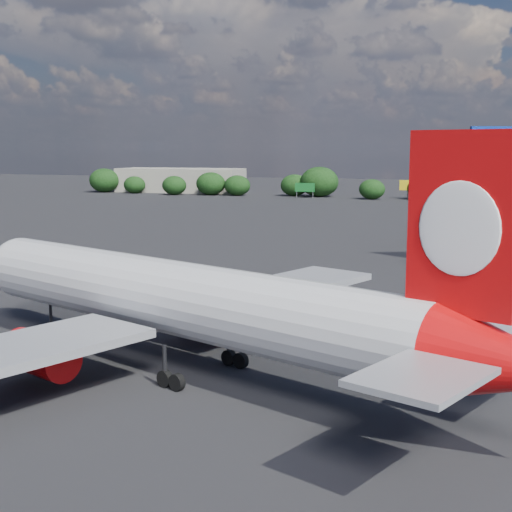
# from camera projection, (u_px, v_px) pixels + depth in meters

# --- Properties ---
(ground) EXTENTS (500.00, 500.00, 0.00)m
(ground) POSITION_uv_depth(u_px,v_px,m) (245.00, 257.00, 99.78)
(ground) COLOR black
(ground) RESTS_ON ground
(qantas_airliner) EXTENTS (47.32, 45.60, 16.21)m
(qantas_airliner) POSITION_uv_depth(u_px,v_px,m) (195.00, 304.00, 47.80)
(qantas_airliner) COLOR silver
(qantas_airliner) RESTS_ON ground
(terminal_building) EXTENTS (42.00, 16.00, 8.00)m
(terminal_building) POSITION_uv_depth(u_px,v_px,m) (181.00, 180.00, 242.61)
(terminal_building) COLOR gray
(terminal_building) RESTS_ON ground
(highway_sign) EXTENTS (6.00, 0.30, 4.50)m
(highway_sign) POSITION_uv_depth(u_px,v_px,m) (305.00, 188.00, 214.22)
(highway_sign) COLOR #135F21
(highway_sign) RESTS_ON ground
(billboard_yellow) EXTENTS (5.00, 0.30, 5.50)m
(billboard_yellow) POSITION_uv_depth(u_px,v_px,m) (408.00, 186.00, 211.24)
(billboard_yellow) COLOR yellow
(billboard_yellow) RESTS_ON ground
(horizon_treeline) EXTENTS (205.28, 14.81, 9.22)m
(horizon_treeline) POSITION_uv_depth(u_px,v_px,m) (430.00, 186.00, 207.78)
(horizon_treeline) COLOR black
(horizon_treeline) RESTS_ON ground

